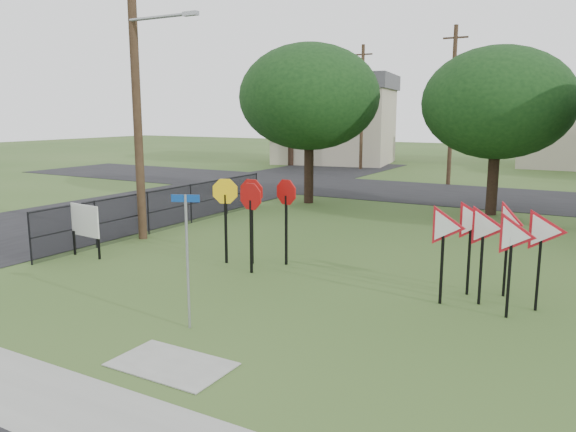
% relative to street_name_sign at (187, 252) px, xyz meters
% --- Properties ---
extents(ground, '(140.00, 140.00, 0.00)m').
position_rel_street_name_sign_xyz_m(ground, '(0.81, 0.95, -1.54)').
color(ground, '#304E1D').
extents(sidewalk, '(30.00, 1.60, 0.02)m').
position_rel_street_name_sign_xyz_m(sidewalk, '(0.81, -3.25, -1.53)').
color(sidewalk, gray).
rests_on(sidewalk, ground).
extents(street_left, '(8.00, 50.00, 0.02)m').
position_rel_street_name_sign_xyz_m(street_left, '(-11.19, 10.95, -1.53)').
color(street_left, black).
rests_on(street_left, ground).
extents(street_far, '(60.00, 8.00, 0.02)m').
position_rel_street_name_sign_xyz_m(street_far, '(0.81, 20.95, -1.53)').
color(street_far, black).
rests_on(street_far, ground).
extents(curb_pad, '(2.00, 1.20, 0.02)m').
position_rel_street_name_sign_xyz_m(curb_pad, '(0.81, -1.45, -1.53)').
color(curb_pad, gray).
rests_on(curb_pad, ground).
extents(street_name_sign, '(0.51, 0.24, 2.64)m').
position_rel_street_name_sign_xyz_m(street_name_sign, '(0.00, 0.00, 0.00)').
color(street_name_sign, '#94969C').
rests_on(street_name_sign, ground).
extents(stop_sign_cluster, '(2.26, 1.34, 2.40)m').
position_rel_street_name_sign_xyz_m(stop_sign_cluster, '(-1.38, 4.43, 0.25)').
color(stop_sign_cluster, black).
rests_on(stop_sign_cluster, ground).
extents(yield_sign_cluster, '(2.87, 1.91, 2.24)m').
position_rel_street_name_sign_xyz_m(yield_sign_cluster, '(4.82, 4.35, 0.12)').
color(yield_sign_cluster, black).
rests_on(yield_sign_cluster, ground).
extents(info_board, '(1.24, 0.16, 1.55)m').
position_rel_street_name_sign_xyz_m(info_board, '(-6.16, 2.82, -0.51)').
color(info_board, black).
rests_on(info_board, ground).
extents(utility_pole_main, '(3.55, 0.33, 10.00)m').
position_rel_street_name_sign_xyz_m(utility_pole_main, '(-6.43, 5.44, 3.67)').
color(utility_pole_main, '#45301F').
rests_on(utility_pole_main, ground).
extents(far_pole_a, '(1.40, 0.24, 9.00)m').
position_rel_street_name_sign_xyz_m(far_pole_a, '(-1.19, 24.95, 3.06)').
color(far_pole_a, '#45301F').
rests_on(far_pole_a, ground).
extents(far_pole_c, '(1.40, 0.24, 9.00)m').
position_rel_street_name_sign_xyz_m(far_pole_c, '(-9.19, 30.95, 3.06)').
color(far_pole_c, '#45301F').
rests_on(far_pole_c, ground).
extents(fence_run, '(0.05, 11.55, 1.50)m').
position_rel_street_name_sign_xyz_m(fence_run, '(-6.79, 7.20, -0.75)').
color(fence_run, black).
rests_on(fence_run, ground).
extents(house_left, '(10.58, 8.88, 7.20)m').
position_rel_street_name_sign_xyz_m(house_left, '(-13.19, 34.95, 2.11)').
color(house_left, '#B5AB92').
rests_on(house_left, ground).
extents(tree_near_left, '(6.40, 6.40, 7.27)m').
position_rel_street_name_sign_xyz_m(tree_near_left, '(-5.19, 14.95, 3.32)').
color(tree_near_left, black).
rests_on(tree_near_left, ground).
extents(tree_near_mid, '(6.00, 6.00, 6.80)m').
position_rel_street_name_sign_xyz_m(tree_near_mid, '(2.81, 15.95, 3.00)').
color(tree_near_mid, black).
rests_on(tree_near_mid, ground).
extents(tree_far_left, '(6.80, 6.80, 7.73)m').
position_rel_street_name_sign_xyz_m(tree_far_left, '(-15.19, 30.95, 3.63)').
color(tree_far_left, black).
rests_on(tree_far_left, ground).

